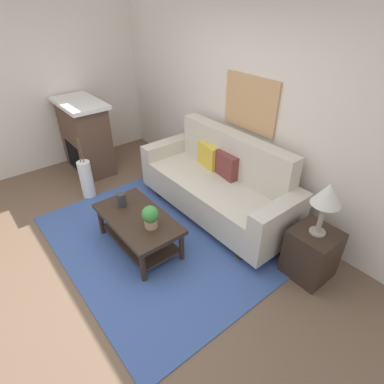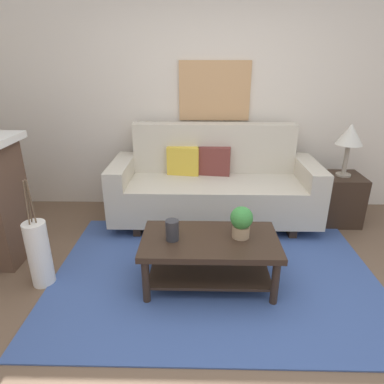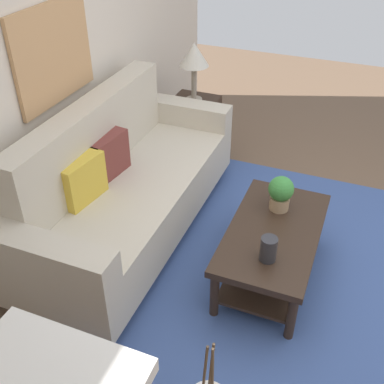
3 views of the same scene
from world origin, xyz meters
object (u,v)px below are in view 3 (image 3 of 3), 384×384
(throw_pillow_mustard, at_px, (83,180))
(tabletop_vase, at_px, (268,249))
(coffee_table, at_px, (273,242))
(framed_painting, at_px, (54,54))
(table_lamp, at_px, (194,57))
(couch, at_px, (127,187))
(throw_pillow_maroon, at_px, (109,156))
(potted_plant_tabletop, at_px, (281,192))
(side_table, at_px, (194,126))

(throw_pillow_mustard, relative_size, tabletop_vase, 2.14)
(coffee_table, relative_size, tabletop_vase, 6.54)
(coffee_table, bearing_deg, framed_painting, 87.32)
(table_lamp, distance_m, framed_painting, 1.55)
(tabletop_vase, height_order, framed_painting, framed_painting)
(throw_pillow_mustard, bearing_deg, couch, -19.76)
(couch, xyz_separation_m, throw_pillow_mustard, (-0.35, 0.13, 0.25))
(table_lamp, bearing_deg, throw_pillow_maroon, 175.17)
(coffee_table, xyz_separation_m, framed_painting, (0.08, 1.64, 1.10))
(table_lamp, bearing_deg, potted_plant_tabletop, -137.34)
(throw_pillow_maroon, distance_m, tabletop_vase, 1.39)
(side_table, bearing_deg, framed_painting, 162.01)
(table_lamp, xyz_separation_m, framed_painting, (-1.42, 0.46, 0.42))
(throw_pillow_maroon, bearing_deg, throw_pillow_mustard, 180.00)
(potted_plant_tabletop, bearing_deg, table_lamp, 42.66)
(coffee_table, distance_m, side_table, 1.91)
(throw_pillow_mustard, bearing_deg, table_lamp, -3.88)
(throw_pillow_maroon, relative_size, side_table, 0.64)
(couch, xyz_separation_m, throw_pillow_maroon, (0.00, 0.13, 0.25))
(coffee_table, relative_size, table_lamp, 1.93)
(throw_pillow_maroon, bearing_deg, couch, -90.00)
(throw_pillow_mustard, xyz_separation_m, side_table, (1.77, -0.12, -0.40))
(couch, relative_size, side_table, 4.00)
(tabletop_vase, bearing_deg, framed_painting, 77.29)
(throw_pillow_mustard, xyz_separation_m, throw_pillow_maroon, (0.35, 0.00, 0.00))
(side_table, relative_size, framed_painting, 0.69)
(framed_painting, bearing_deg, tabletop_vase, -102.71)
(table_lamp, bearing_deg, tabletop_vase, -146.10)
(couch, distance_m, side_table, 1.43)
(throw_pillow_maroon, bearing_deg, table_lamp, -4.83)
(tabletop_vase, relative_size, table_lamp, 0.30)
(potted_plant_tabletop, relative_size, side_table, 0.47)
(coffee_table, relative_size, potted_plant_tabletop, 4.20)
(couch, bearing_deg, coffee_table, -93.74)
(potted_plant_tabletop, relative_size, framed_painting, 0.32)
(throw_pillow_mustard, distance_m, framed_painting, 0.88)
(tabletop_vase, distance_m, table_lamp, 2.22)
(throw_pillow_mustard, distance_m, tabletop_vase, 1.34)
(side_table, distance_m, table_lamp, 0.71)
(tabletop_vase, bearing_deg, table_lamp, 33.90)
(throw_pillow_mustard, xyz_separation_m, framed_painting, (0.35, 0.34, 0.73))
(throw_pillow_mustard, distance_m, table_lamp, 1.80)
(couch, bearing_deg, tabletop_vase, -107.39)
(tabletop_vase, relative_size, side_table, 0.30)
(couch, height_order, throw_pillow_maroon, couch)
(throw_pillow_mustard, bearing_deg, throw_pillow_maroon, 0.00)
(throw_pillow_maroon, height_order, potted_plant_tabletop, throw_pillow_maroon)
(throw_pillow_mustard, height_order, side_table, throw_pillow_mustard)
(tabletop_vase, bearing_deg, potted_plant_tabletop, 5.74)
(potted_plant_tabletop, distance_m, framed_painting, 1.83)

